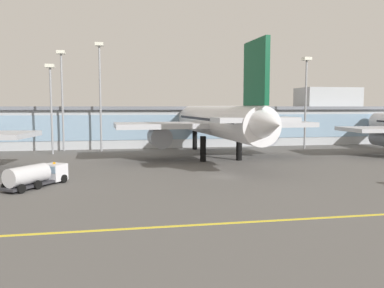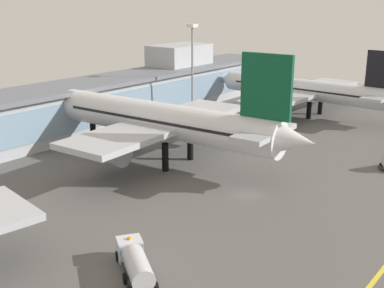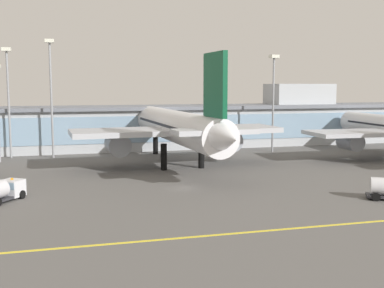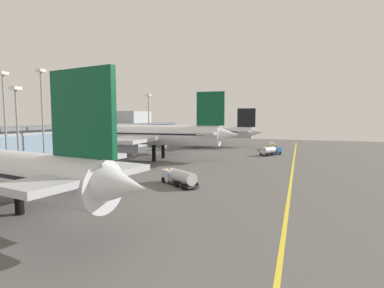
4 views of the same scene
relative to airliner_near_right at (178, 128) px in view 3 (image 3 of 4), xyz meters
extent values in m
plane|color=#5B5956|center=(-3.66, -19.05, -7.18)|extent=(201.86, 201.86, 0.00)
cube|color=yellow|center=(-3.66, -41.05, -7.18)|extent=(161.49, 0.50, 0.01)
cube|color=#ADB2B7|center=(-3.66, 27.04, -2.53)|extent=(144.19, 12.00, 9.31)
cube|color=#84A3BC|center=(-3.66, 20.99, -2.06)|extent=(138.42, 0.20, 5.96)
cube|color=slate|center=(-3.66, 27.04, 2.53)|extent=(147.19, 14.00, 0.80)
cube|color=#ADB2B7|center=(39.59, 29.04, 5.13)|extent=(16.00, 10.00, 6.00)
cylinder|color=black|center=(-3.33, -3.38, -4.84)|extent=(1.10, 1.10, 4.68)
cylinder|color=black|center=(3.69, -2.98, -4.84)|extent=(1.10, 1.10, 4.68)
cylinder|color=black|center=(-0.96, 16.88, -4.84)|extent=(1.10, 1.10, 4.68)
cylinder|color=silver|center=(-0.02, 0.31, 0.14)|extent=(8.32, 43.94, 5.85)
cone|color=silver|center=(-1.35, 23.87, 0.14)|extent=(5.85, 5.58, 5.56)
cone|color=silver|center=(1.34, -23.54, 0.58)|extent=(5.33, 6.71, 4.98)
cube|color=#84A3BC|center=(-1.16, 20.37, 1.16)|extent=(4.62, 4.34, 1.76)
cube|color=black|center=(-0.02, 0.31, 0.58)|extent=(7.98, 36.96, 0.47)
cube|color=#B7BAC1|center=(-0.02, 0.31, -0.59)|extent=(38.97, 12.64, 0.94)
cylinder|color=#999EA8|center=(-10.85, 1.27, -2.91)|extent=(4.41, 5.90, 4.10)
cylinder|color=#999EA8|center=(10.64, 2.49, -2.91)|extent=(4.41, 5.90, 4.10)
cube|color=#0C4C2D|center=(1.07, -18.88, 7.75)|extent=(1.15, 7.89, 9.37)
cube|color=#B7BAC1|center=(1.07, -18.88, 1.02)|extent=(12.55, 5.49, 0.75)
cylinder|color=black|center=(47.73, 13.28, -5.23)|extent=(1.10, 1.10, 3.90)
cone|color=silver|center=(47.93, 19.79, -1.09)|extent=(4.77, 4.53, 4.63)
cube|color=#84A3BC|center=(47.83, 16.64, -0.23)|extent=(3.76, 3.53, 1.46)
cylinder|color=#999EA8|center=(35.69, -0.81, -3.62)|extent=(3.59, 5.57, 3.41)
cylinder|color=black|center=(19.74, -30.73, -6.63)|extent=(1.11, 0.80, 1.10)
cylinder|color=black|center=(18.47, -33.00, -6.63)|extent=(1.11, 0.80, 1.10)
cylinder|color=black|center=(-27.93, -18.10, -6.63)|extent=(0.87, 1.08, 1.10)
cylinder|color=black|center=(-25.78, -19.57, -6.63)|extent=(0.87, 1.08, 1.10)
cube|color=silver|center=(-27.00, -19.06, -5.78)|extent=(3.47, 3.40, 2.20)
cube|color=#84A3BC|center=(-27.00, -19.06, -5.30)|extent=(3.43, 3.42, 0.88)
cube|color=orange|center=(-27.00, -19.06, -4.56)|extent=(0.30, 0.40, 0.20)
cylinder|color=gray|center=(25.15, 13.46, 3.27)|extent=(0.44, 0.44, 20.89)
cube|color=silver|center=(25.15, 13.46, 14.06)|extent=(1.80, 1.80, 0.70)
cylinder|color=gray|center=(-22.46, 17.14, 4.54)|extent=(0.44, 0.44, 23.45)
cube|color=silver|center=(-22.46, 17.14, 16.62)|extent=(1.80, 1.80, 0.70)
cylinder|color=gray|center=(-30.89, 19.07, 3.70)|extent=(0.44, 0.44, 21.76)
cube|color=silver|center=(-30.89, 19.07, 14.93)|extent=(1.80, 1.80, 0.70)
camera|label=1|loc=(-18.37, -73.06, 2.97)|focal=36.55mm
camera|label=2|loc=(-59.64, -53.25, 19.96)|focal=45.82mm
camera|label=3|loc=(-20.20, -85.02, 7.62)|focal=44.71mm
camera|label=4|loc=(-78.44, -42.27, 5.25)|focal=27.68mm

